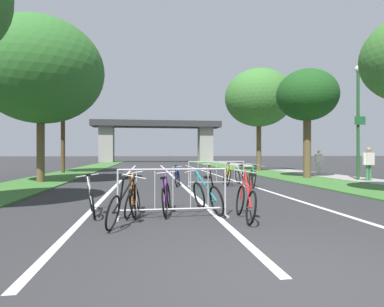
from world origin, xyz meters
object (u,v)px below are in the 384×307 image
Objects in this scene: bicycle_red_4 at (246,201)px; bicycle_silver_2 at (241,176)px; bicycle_purple_1 at (166,197)px; bicycle_white_9 at (91,199)px; tree_right_oak_near at (259,98)px; bicycle_blue_6 at (177,178)px; bicycle_yellow_5 at (227,176)px; pedestrian_strolling at (319,160)px; tree_left_pine_far at (63,82)px; bicycle_green_8 at (252,178)px; bicycle_black_7 at (123,205)px; bicycle_orange_10 at (135,198)px; crowd_barrier_nearest at (173,193)px; tree_left_oak_mid at (41,71)px; tree_right_pine_near at (307,96)px; lamppost_with_sign at (358,113)px; crowd_barrier_second at (216,174)px; pedestrian_in_red_jacket at (369,161)px; bicycle_teal_3 at (207,196)px.

bicycle_silver_2 is at bearing 78.82° from bicycle_red_4.
bicycle_purple_1 is 1.67m from bicycle_white_9.
bicycle_blue_6 is at bearing -125.45° from tree_right_oak_near.
bicycle_yellow_5 is 1.11× the size of bicycle_blue_6.
tree_right_oak_near is 5.04× the size of pedestrian_strolling.
tree_left_pine_far is 17.81m from bicycle_purple_1.
bicycle_silver_2 is 0.93× the size of bicycle_green_8.
bicycle_black_7 is 0.98m from bicycle_orange_10.
bicycle_silver_2 is at bearing -138.20° from pedestrian_strolling.
bicycle_red_4 is at bearing -16.35° from crowd_barrier_nearest.
bicycle_purple_1 is at bearing -116.37° from tree_right_oak_near.
bicycle_red_4 is (-6.50, -17.23, -5.26)m from tree_right_oak_near.
bicycle_purple_1 is at bearing -128.50° from pedestrian_strolling.
tree_left_oak_mid is at bearing 163.98° from bicycle_silver_2.
bicycle_green_8 is 1.03× the size of bicycle_orange_10.
bicycle_white_9 is at bearing -137.83° from tree_right_pine_near.
lamppost_with_sign is 3.56× the size of bicycle_silver_2.
bicycle_red_4 is 2.48m from bicycle_black_7.
bicycle_yellow_5 is 8.14m from bicycle_black_7.
bicycle_black_7 is at bearing -72.44° from tree_left_pine_far.
lamppost_with_sign is 13.79m from bicycle_white_9.
tree_left_oak_mid is 4.45× the size of bicycle_green_8.
tree_right_oak_near is 3.32× the size of crowd_barrier_nearest.
pedestrian_in_red_jacket is at bearing 6.67° from crowd_barrier_second.
tree_left_oak_mid reaches higher than bicycle_teal_3.
crowd_barrier_second is 1.52× the size of bicycle_blue_6.
bicycle_silver_2 is 8.47m from pedestrian_strolling.
tree_left_pine_far reaches higher than crowd_barrier_nearest.
lamppost_with_sign is at bearing -28.16° from tree_left_pine_far.
pedestrian_strolling is (10.95, 11.51, 0.58)m from bicycle_orange_10.
pedestrian_in_red_jacket is 4.93m from pedestrian_strolling.
bicycle_green_8 is (9.95, -10.49, -5.89)m from tree_left_pine_far.
bicycle_silver_2 is (9.79, -9.45, -5.91)m from tree_left_pine_far.
pedestrian_strolling reaches higher than bicycle_white_9.
tree_left_oak_mid reaches higher than bicycle_green_8.
tree_right_pine_near is 8.85m from bicycle_blue_6.
tree_right_pine_near is (14.31, -6.71, -1.80)m from tree_left_pine_far.
crowd_barrier_second is (8.58, -10.00, -5.75)m from tree_left_pine_far.
pedestrian_in_red_jacket is at bearing 0.27° from bicycle_silver_2.
pedestrian_in_red_jacket is (9.14, 0.41, 0.66)m from bicycle_blue_6.
lamppost_with_sign reaches higher than bicycle_blue_6.
crowd_barrier_second reaches higher than bicycle_white_9.
tree_left_pine_far is at bearing -177.28° from tree_right_oak_near.
bicycle_purple_1 is 0.97× the size of bicycle_yellow_5.
tree_left_pine_far is at bearing 130.63° from crowd_barrier_second.
bicycle_orange_10 is (-1.53, -6.18, 0.02)m from bicycle_blue_6.
crowd_barrier_second is at bearing -118.00° from tree_right_oak_near.
lamppost_with_sign is at bearing 44.12° from bicycle_purple_1.
tree_right_pine_near is 2.75m from lamppost_with_sign.
bicycle_red_4 is (6.90, -9.21, -4.80)m from tree_left_oak_mid.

